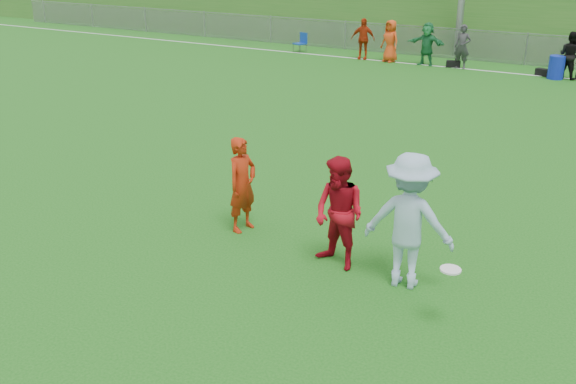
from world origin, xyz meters
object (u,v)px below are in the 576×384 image
Objects in this scene: player_blue at (409,221)px; recycling_bin at (556,67)px; player_red_left at (242,185)px; player_red_center at (339,214)px; frisbee at (451,270)px.

player_blue is 2.44× the size of recycling_bin.
player_red_left is 2.08m from player_red_center.
player_red_left reaches higher than recycling_bin.
player_red_left is 2.01× the size of recycling_bin.
player_red_left reaches higher than frisbee.
player_blue is at bearing -88.49° from recycling_bin.
player_red_center is 0.87× the size of player_blue.
recycling_bin is at bearing -94.90° from player_blue.
player_red_left is 16.74m from recycling_bin.
frisbee is 17.83m from recycling_bin.
recycling_bin is (2.71, 16.51, -0.42)m from player_red_left.
frisbee is at bearing -6.99° from player_red_center.
frisbee is 0.33× the size of recycling_bin.
frisbee is at bearing -85.76° from recycling_bin.
frisbee reaches higher than recycling_bin.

